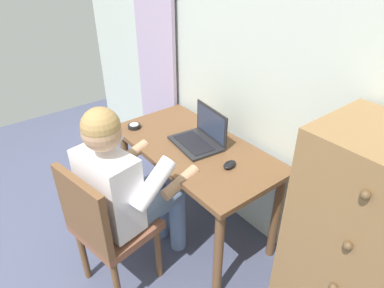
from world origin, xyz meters
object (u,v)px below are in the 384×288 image
at_px(chair, 105,225).
at_px(desk_clock, 134,126).
at_px(desk, 194,159).
at_px(computer_mouse, 230,165).
at_px(dresser, 363,258).
at_px(laptop, 201,137).
at_px(person_seated, 128,185).

bearing_deg(chair, desk_clock, 136.15).
bearing_deg(desk, computer_mouse, 2.91).
relative_size(dresser, computer_mouse, 12.62).
distance_m(chair, laptop, 0.82).
distance_m(dresser, laptop, 1.15).
relative_size(desk, dresser, 0.94).
bearing_deg(desk, chair, -83.53).
xyz_separation_m(desk, person_seated, (0.05, -0.53, 0.07)).
relative_size(dresser, desk_clock, 14.03).
xyz_separation_m(chair, computer_mouse, (0.24, 0.73, 0.24)).
bearing_deg(computer_mouse, desk_clock, -177.54).
relative_size(laptop, computer_mouse, 3.68).
relative_size(person_seated, laptop, 3.29).
height_order(person_seated, desk_clock, person_seated).
bearing_deg(computer_mouse, laptop, 161.03).
bearing_deg(chair, desk, 96.47).
distance_m(chair, computer_mouse, 0.80).
xyz_separation_m(desk, desk_clock, (-0.46, -0.19, 0.12)).
bearing_deg(dresser, computer_mouse, -174.91).
distance_m(computer_mouse, desk_clock, 0.81).
height_order(desk, desk_clock, desk_clock).
bearing_deg(dresser, chair, -142.88).
bearing_deg(chair, laptop, 96.12).
distance_m(dresser, computer_mouse, 0.83).
bearing_deg(dresser, person_seated, -150.33).
relative_size(person_seated, computer_mouse, 12.11).
bearing_deg(person_seated, dresser, 29.67).
height_order(desk, laptop, laptop).
distance_m(desk, person_seated, 0.54).
xyz_separation_m(chair, person_seated, (-0.03, 0.18, 0.18)).
bearing_deg(computer_mouse, desk, 170.58).
height_order(desk, person_seated, person_seated).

